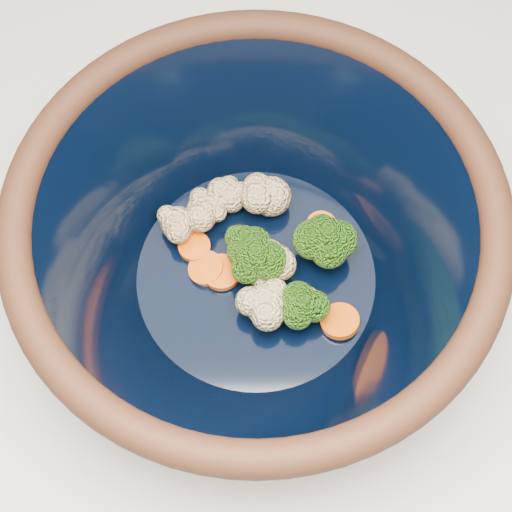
{
  "coord_description": "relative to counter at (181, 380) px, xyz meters",
  "views": [
    {
      "loc": [
        0.11,
        -0.27,
        1.47
      ],
      "look_at": [
        0.11,
        -0.04,
        0.97
      ],
      "focal_mm": 50.0,
      "sensor_mm": 36.0,
      "label": 1
    }
  ],
  "objects": [
    {
      "name": "vegetable_pile",
      "position": [
        0.12,
        -0.03,
        0.51
      ],
      "size": [
        0.16,
        0.14,
        0.05
      ],
      "color": "#608442",
      "rests_on": "mixing_bowl"
    },
    {
      "name": "counter",
      "position": [
        0.0,
        0.0,
        0.0
      ],
      "size": [
        1.2,
        1.2,
        0.9
      ],
      "primitive_type": "cube",
      "color": "silver",
      "rests_on": "ground"
    },
    {
      "name": "ground",
      "position": [
        0.0,
        0.0,
        -0.45
      ],
      "size": [
        3.0,
        3.0,
        0.0
      ],
      "primitive_type": "plane",
      "color": "#9E7A54",
      "rests_on": "ground"
    },
    {
      "name": "mixing_bowl",
      "position": [
        0.11,
        -0.04,
        0.54
      ],
      "size": [
        0.39,
        0.39,
        0.15
      ],
      "rotation": [
        0.0,
        0.0,
        0.18
      ],
      "color": "black",
      "rests_on": "counter"
    }
  ]
}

